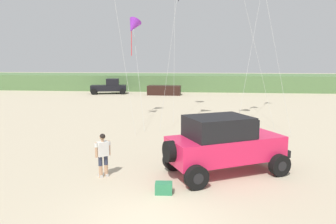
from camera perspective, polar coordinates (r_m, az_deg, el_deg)
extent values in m
plane|color=#C1B293|center=(9.08, -2.89, -19.31)|extent=(220.00, 220.00, 0.00)
cube|color=#567A47|center=(49.49, 9.53, 5.30)|extent=(90.00, 9.96, 2.25)
cube|color=#EA2151|center=(12.55, 10.26, -6.32)|extent=(4.75, 3.66, 0.90)
cube|color=#EA2151|center=(13.38, 16.35, -3.95)|extent=(1.76, 2.01, 0.12)
cube|color=black|center=(12.17, 8.96, -2.65)|extent=(2.85, 2.62, 0.80)
cube|color=black|center=(12.82, 13.60, -2.38)|extent=(0.86, 1.53, 0.72)
cube|color=black|center=(13.92, 18.30, -6.26)|extent=(1.01, 1.69, 0.28)
cylinder|color=black|center=(11.51, 0.30, -7.07)|extent=(0.62, 0.82, 0.77)
cylinder|color=black|center=(14.47, 14.00, -6.79)|extent=(0.88, 0.65, 0.84)
cylinder|color=black|center=(14.47, 14.00, -6.79)|extent=(0.48, 0.46, 0.38)
cylinder|color=black|center=(12.93, 19.33, -8.97)|extent=(0.88, 0.65, 0.84)
cylinder|color=black|center=(12.93, 19.33, -8.97)|extent=(0.48, 0.46, 0.38)
cylinder|color=black|center=(12.83, 0.98, -8.58)|extent=(0.88, 0.65, 0.84)
cylinder|color=black|center=(12.83, 0.98, -8.58)|extent=(0.48, 0.46, 0.38)
cylinder|color=black|center=(11.06, 5.11, -11.57)|extent=(0.88, 0.65, 0.84)
cylinder|color=black|center=(11.06, 5.11, -11.57)|extent=(0.48, 0.46, 0.38)
cylinder|color=tan|center=(12.39, -11.94, -10.28)|extent=(0.14, 0.14, 0.49)
cylinder|color=#2D3347|center=(12.27, -12.00, -8.55)|extent=(0.15, 0.15, 0.36)
cube|color=silver|center=(12.49, -11.98, -11.08)|extent=(0.25, 0.27, 0.10)
cylinder|color=tan|center=(12.47, -10.99, -10.13)|extent=(0.14, 0.14, 0.49)
cylinder|color=#2D3347|center=(12.34, -11.05, -8.40)|extent=(0.15, 0.15, 0.36)
cube|color=silver|center=(12.57, -11.03, -10.92)|extent=(0.25, 0.27, 0.10)
cube|color=silver|center=(12.18, -11.59, -6.45)|extent=(0.47, 0.46, 0.54)
cylinder|color=tan|center=(12.09, -12.71, -6.65)|extent=(0.09, 0.09, 0.56)
cylinder|color=silver|center=(12.04, -12.74, -5.78)|extent=(0.11, 0.11, 0.16)
cylinder|color=tan|center=(12.27, -10.48, -6.34)|extent=(0.09, 0.09, 0.56)
cylinder|color=silver|center=(12.22, -10.51, -5.48)|extent=(0.11, 0.11, 0.16)
cylinder|color=tan|center=(12.10, -11.64, -5.04)|extent=(0.10, 0.10, 0.08)
sphere|color=tan|center=(12.06, -11.66, -4.37)|extent=(0.21, 0.21, 0.21)
sphere|color=black|center=(12.05, -11.64, -4.29)|extent=(0.21, 0.21, 0.21)
cube|color=#2D7F51|center=(10.77, -0.77, -13.44)|extent=(0.58, 0.40, 0.38)
cube|color=black|center=(43.09, -10.57, 4.23)|extent=(4.90, 2.84, 0.76)
cube|color=black|center=(43.00, -9.87, 5.31)|extent=(1.95, 2.10, 0.84)
cylinder|color=black|center=(44.07, -8.06, 3.91)|extent=(0.80, 0.42, 0.76)
cylinder|color=black|center=(41.98, -8.13, 3.65)|extent=(0.80, 0.42, 0.76)
cylinder|color=black|center=(44.34, -12.85, 3.80)|extent=(0.80, 0.42, 0.76)
cylinder|color=black|center=(42.26, -13.16, 3.54)|extent=(0.80, 0.42, 0.76)
cube|color=black|center=(40.90, -0.68, 3.91)|extent=(4.22, 1.75, 1.20)
cylinder|color=silver|center=(21.34, 15.35, 11.00)|extent=(2.62, 1.24, 10.18)
cylinder|color=silver|center=(19.52, -8.33, 12.00)|extent=(1.95, 1.94, 10.56)
cone|color=purple|center=(24.78, -6.26, 15.02)|extent=(1.45, 1.59, 1.43)
cylinder|color=red|center=(24.71, -6.56, 12.16)|extent=(0.05, 0.15, 1.89)
cylinder|color=silver|center=(21.93, -5.34, 6.86)|extent=(1.74, 5.23, 6.85)
cylinder|color=silver|center=(20.40, 17.78, 15.44)|extent=(2.43, 3.05, 13.33)
cylinder|color=silver|center=(23.66, 1.18, 15.05)|extent=(0.24, 3.98, 13.43)
cylinder|color=silver|center=(20.01, 0.45, 11.36)|extent=(1.14, 2.09, 10.11)
cylinder|color=silver|center=(22.66, 15.22, 13.88)|extent=(2.61, 5.90, 12.55)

